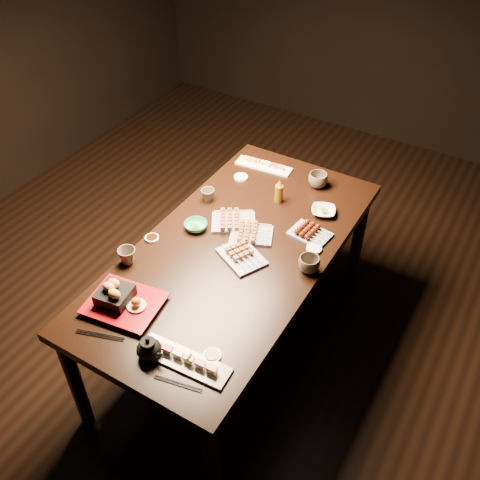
{
  "coord_description": "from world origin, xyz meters",
  "views": [
    {
      "loc": [
        1.39,
        -1.93,
        2.57
      ],
      "look_at": [
        0.34,
        -0.18,
        0.77
      ],
      "focal_mm": 40.0,
      "sensor_mm": 36.0,
      "label": 1
    }
  ],
  "objects_px": {
    "dining_table": "(235,299)",
    "edamame_bowl_cream": "(323,211)",
    "sushi_platter_near": "(184,358)",
    "edamame_bowl_green": "(196,226)",
    "teapot": "(149,347)",
    "yakitori_plate_center": "(251,232)",
    "teacup_mid_right": "(309,264)",
    "yakitori_plate_right": "(242,254)",
    "teacup_far_right": "(318,180)",
    "yakitori_plate_left": "(234,219)",
    "teacup_far_left": "(208,195)",
    "tempura_tray": "(123,297)",
    "condiment_bottle": "(279,191)",
    "sushi_platter_far": "(264,164)",
    "teacup_near_left": "(127,256)"
  },
  "relations": [
    {
      "from": "yakitori_plate_center",
      "to": "dining_table",
      "type": "bearing_deg",
      "value": -122.86
    },
    {
      "from": "yakitori_plate_right",
      "to": "teapot",
      "type": "height_order",
      "value": "teapot"
    },
    {
      "from": "yakitori_plate_right",
      "to": "yakitori_plate_left",
      "type": "bearing_deg",
      "value": 156.39
    },
    {
      "from": "sushi_platter_far",
      "to": "yakitori_plate_left",
      "type": "height_order",
      "value": "yakitori_plate_left"
    },
    {
      "from": "sushi_platter_near",
      "to": "sushi_platter_far",
      "type": "relative_size",
      "value": 1.16
    },
    {
      "from": "teacup_near_left",
      "to": "teacup_mid_right",
      "type": "height_order",
      "value": "same"
    },
    {
      "from": "sushi_platter_far",
      "to": "teacup_near_left",
      "type": "bearing_deg",
      "value": 75.97
    },
    {
      "from": "yakitori_plate_center",
      "to": "condiment_bottle",
      "type": "xyz_separation_m",
      "value": [
        -0.02,
        0.33,
        0.04
      ]
    },
    {
      "from": "yakitori_plate_right",
      "to": "edamame_bowl_cream",
      "type": "distance_m",
      "value": 0.57
    },
    {
      "from": "sushi_platter_near",
      "to": "edamame_bowl_green",
      "type": "bearing_deg",
      "value": 117.76
    },
    {
      "from": "teacup_mid_right",
      "to": "teacup_far_left",
      "type": "distance_m",
      "value": 0.76
    },
    {
      "from": "teapot",
      "to": "yakitori_plate_center",
      "type": "bearing_deg",
      "value": 98.2
    },
    {
      "from": "dining_table",
      "to": "edamame_bowl_cream",
      "type": "relative_size",
      "value": 13.91
    },
    {
      "from": "dining_table",
      "to": "yakitori_plate_left",
      "type": "bearing_deg",
      "value": 125.57
    },
    {
      "from": "edamame_bowl_green",
      "to": "teacup_far_right",
      "type": "xyz_separation_m",
      "value": [
        0.39,
        0.68,
        0.02
      ]
    },
    {
      "from": "teacup_mid_right",
      "to": "yakitori_plate_right",
      "type": "bearing_deg",
      "value": -164.46
    },
    {
      "from": "sushi_platter_near",
      "to": "teacup_far_right",
      "type": "height_order",
      "value": "teacup_far_right"
    },
    {
      "from": "dining_table",
      "to": "teacup_far_left",
      "type": "relative_size",
      "value": 23.49
    },
    {
      "from": "yakitori_plate_right",
      "to": "teacup_far_right",
      "type": "bearing_deg",
      "value": 111.39
    },
    {
      "from": "dining_table",
      "to": "edamame_bowl_green",
      "type": "height_order",
      "value": "edamame_bowl_green"
    },
    {
      "from": "sushi_platter_near",
      "to": "tempura_tray",
      "type": "relative_size",
      "value": 1.22
    },
    {
      "from": "yakitori_plate_right",
      "to": "condiment_bottle",
      "type": "height_order",
      "value": "condiment_bottle"
    },
    {
      "from": "edamame_bowl_green",
      "to": "tempura_tray",
      "type": "distance_m",
      "value": 0.62
    },
    {
      "from": "dining_table",
      "to": "teacup_near_left",
      "type": "relative_size",
      "value": 20.27
    },
    {
      "from": "teacup_mid_right",
      "to": "condiment_bottle",
      "type": "xyz_separation_m",
      "value": [
        -0.38,
        0.42,
        0.03
      ]
    },
    {
      "from": "yakitori_plate_right",
      "to": "sushi_platter_near",
      "type": "bearing_deg",
      "value": -53.59
    },
    {
      "from": "sushi_platter_far",
      "to": "edamame_bowl_cream",
      "type": "xyz_separation_m",
      "value": [
        0.5,
        -0.23,
        -0.01
      ]
    },
    {
      "from": "tempura_tray",
      "to": "teacup_far_left",
      "type": "relative_size",
      "value": 4.26
    },
    {
      "from": "teacup_near_left",
      "to": "teacup_mid_right",
      "type": "relative_size",
      "value": 0.86
    },
    {
      "from": "sushi_platter_far",
      "to": "teapot",
      "type": "height_order",
      "value": "teapot"
    },
    {
      "from": "teacup_far_right",
      "to": "condiment_bottle",
      "type": "relative_size",
      "value": 0.78
    },
    {
      "from": "teacup_far_right",
      "to": "yakitori_plate_right",
      "type": "bearing_deg",
      "value": -95.16
    },
    {
      "from": "tempura_tray",
      "to": "dining_table",
      "type": "bearing_deg",
      "value": 60.71
    },
    {
      "from": "edamame_bowl_cream",
      "to": "condiment_bottle",
      "type": "height_order",
      "value": "condiment_bottle"
    },
    {
      "from": "teacup_far_left",
      "to": "sushi_platter_far",
      "type": "bearing_deg",
      "value": 76.74
    },
    {
      "from": "edamame_bowl_cream",
      "to": "dining_table",
      "type": "bearing_deg",
      "value": -118.59
    },
    {
      "from": "tempura_tray",
      "to": "teapot",
      "type": "bearing_deg",
      "value": -38.53
    },
    {
      "from": "yakitori_plate_left",
      "to": "tempura_tray",
      "type": "xyz_separation_m",
      "value": [
        -0.12,
        -0.75,
        0.03
      ]
    },
    {
      "from": "yakitori_plate_center",
      "to": "teacup_far_right",
      "type": "relative_size",
      "value": 1.97
    },
    {
      "from": "dining_table",
      "to": "teacup_far_right",
      "type": "relative_size",
      "value": 16.43
    },
    {
      "from": "dining_table",
      "to": "teacup_far_left",
      "type": "height_order",
      "value": "teacup_far_left"
    },
    {
      "from": "sushi_platter_near",
      "to": "teacup_mid_right",
      "type": "bearing_deg",
      "value": 71.03
    },
    {
      "from": "dining_table",
      "to": "condiment_bottle",
      "type": "xyz_separation_m",
      "value": [
        0.0,
        0.46,
        0.45
      ]
    },
    {
      "from": "edamame_bowl_green",
      "to": "teapot",
      "type": "height_order",
      "value": "teapot"
    },
    {
      "from": "teapot",
      "to": "edamame_bowl_green",
      "type": "bearing_deg",
      "value": 118.21
    },
    {
      "from": "edamame_bowl_cream",
      "to": "teacup_far_right",
      "type": "bearing_deg",
      "value": 121.73
    },
    {
      "from": "dining_table",
      "to": "edamame_bowl_cream",
      "type": "xyz_separation_m",
      "value": [
        0.27,
        0.49,
        0.39
      ]
    },
    {
      "from": "edamame_bowl_green",
      "to": "teacup_far_left",
      "type": "height_order",
      "value": "teacup_far_left"
    },
    {
      "from": "edamame_bowl_cream",
      "to": "teacup_mid_right",
      "type": "distance_m",
      "value": 0.46
    },
    {
      "from": "yakitori_plate_right",
      "to": "teacup_near_left",
      "type": "xyz_separation_m",
      "value": [
        -0.46,
        -0.31,
        0.01
      ]
    }
  ]
}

